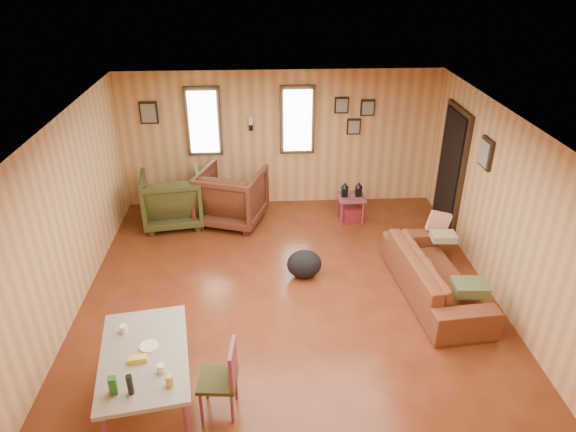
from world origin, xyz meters
The scene contains 11 objects.
room centered at (0.17, 0.27, 1.21)m, with size 5.54×6.04×2.44m.
sofa centered at (1.95, 0.02, 0.41)m, with size 2.09×0.61×0.82m, color brown.
recliner_brown centered at (-0.85, 2.26, 0.52)m, with size 1.01×0.95×1.04m, color #502818.
recliner_green centered at (-1.84, 2.27, 0.49)m, with size 0.96×0.90×0.99m, color #37391A.
end_table centered at (-1.10, 2.39, 0.41)m, with size 0.72×0.69×0.73m.
side_table centered at (1.16, 2.17, 0.49)m, with size 0.46×0.46×0.72m.
cooler centered at (1.19, 2.17, 0.13)m, with size 0.41×0.33×0.26m.
backpack centered at (0.24, 0.52, 0.21)m, with size 0.57×0.47×0.43m.
sofa_pillows centered at (2.23, 0.18, 0.50)m, with size 0.48×1.76×0.36m.
dining_table centered at (-1.51, -1.74, 0.64)m, with size 1.04×1.50×0.91m.
dining_chair centered at (-0.75, -1.81, 0.47)m, with size 0.41×0.41×0.83m.
Camera 1 is at (-0.32, -5.55, 4.18)m, focal length 32.00 mm.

